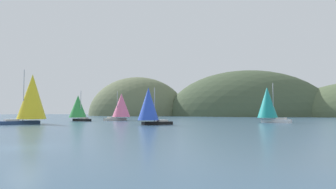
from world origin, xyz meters
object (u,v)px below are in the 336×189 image
Objects in this scene: sailboat_pink_spinnaker at (121,106)px; sailboat_teal_sail at (268,103)px; sailboat_green_sail at (78,107)px; sailboat_yellow_sail at (32,98)px; sailboat_blue_spinnaker at (149,105)px.

sailboat_pink_spinnaker is 38.10m from sailboat_teal_sail.
sailboat_pink_spinnaker reaches higher than sailboat_green_sail.
sailboat_yellow_sail is (2.23, -17.98, 1.63)m from sailboat_green_sail.
sailboat_pink_spinnaker is at bearing 41.38° from sailboat_green_sail.
sailboat_teal_sail reaches higher than sailboat_green_sail.
sailboat_pink_spinnaker is at bearing 176.86° from sailboat_teal_sail.
sailboat_yellow_sail is 1.21× the size of sailboat_teal_sail.
sailboat_teal_sail reaches higher than sailboat_pink_spinnaker.
sailboat_pink_spinnaker is 26.19m from sailboat_yellow_sail.
sailboat_pink_spinnaker is 0.96× the size of sailboat_teal_sail.
sailboat_pink_spinnaker reaches higher than sailboat_blue_spinnaker.
sailboat_blue_spinnaker is 28.17m from sailboat_teal_sail.
sailboat_pink_spinnaker is at bearing 76.28° from sailboat_yellow_sail.
sailboat_green_sail is 18.19m from sailboat_yellow_sail.
sailboat_green_sail is (-25.61, 13.57, -0.09)m from sailboat_blue_spinnaker.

